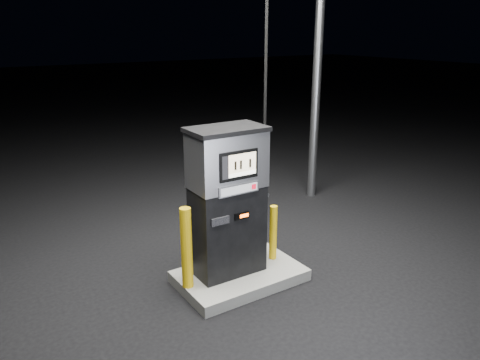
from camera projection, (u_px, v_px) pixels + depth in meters
ground at (240, 281)px, 6.16m from camera, size 80.00×80.00×0.00m
pump_island at (240, 276)px, 6.13m from camera, size 1.60×1.00×0.15m
fuel_dispenser at (228, 200)px, 5.82m from camera, size 1.04×0.58×3.95m
bollard_left at (187, 248)px, 5.59m from camera, size 0.17×0.17×1.03m
bollard_right at (273, 233)px, 6.33m from camera, size 0.12×0.12×0.77m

